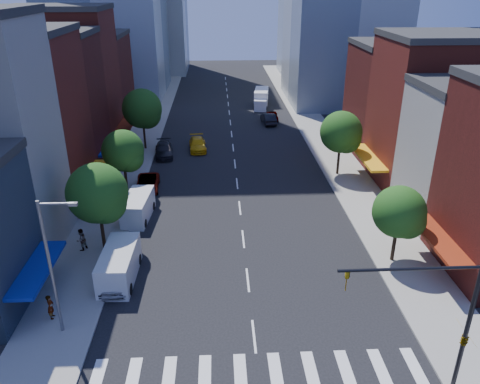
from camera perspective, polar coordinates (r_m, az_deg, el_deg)
The scene contains 30 objects.
ground at distance 30.45m, azimuth 1.72°, elevation -17.16°, with size 220.00×220.00×0.00m, color black.
sidewalk_left at distance 66.68m, azimuth -11.84°, elevation 6.32°, with size 5.00×120.00×0.15m, color gray.
sidewalk_right at distance 67.43m, azimuth 9.78°, elevation 6.69°, with size 5.00×120.00×0.15m, color gray.
crosswalk at distance 28.28m, azimuth 2.22°, elevation -21.18°, with size 19.00×3.00×0.01m, color silver.
bldg_left_2 at distance 48.74m, azimuth -25.91°, elevation 7.47°, with size 12.00×9.00×16.00m, color maroon.
bldg_left_3 at distance 56.52m, azimuth -22.73°, elevation 9.56°, with size 12.00×8.00×15.00m, color #4D1813.
bldg_left_4 at distance 64.20m, azimuth -20.50°, elevation 12.42°, with size 12.00×9.00×17.00m, color maroon.
bldg_left_5 at distance 73.53m, azimuth -18.21°, elevation 12.50°, with size 12.00×10.00×13.00m, color #4D1813.
bldg_right_1 at distance 46.39m, azimuth 27.13°, elevation 3.83°, with size 12.00×8.00×12.00m, color beige.
bldg_right_2 at distance 53.58m, azimuth 22.96°, elevation 8.79°, with size 12.00×10.00×15.00m, color maroon.
bldg_right_3 at distance 62.70m, azimuth 19.09°, elevation 10.48°, with size 12.00×10.00×13.00m, color #4D1813.
traffic_signal at distance 27.04m, azimuth 24.93°, elevation -14.68°, with size 7.24×2.24×8.00m.
streetlight at distance 29.67m, azimuth -21.90°, elevation -7.76°, with size 2.25×0.25×9.00m.
tree_left_near at distance 38.12m, azimuth -16.78°, elevation -0.42°, with size 4.80×4.80×7.30m.
tree_left_mid at distance 48.21m, azimuth -13.91°, elevation 4.71°, with size 4.20×4.20×6.65m.
tree_left_far at distance 61.23m, azimuth -11.70°, elevation 9.73°, with size 5.00×5.00×7.75m.
tree_right_near at distance 37.15m, azimuth 19.06°, elevation -2.56°, with size 4.00×4.00×6.20m.
tree_right_far at distance 52.78m, azimuth 12.37°, elevation 6.95°, with size 4.60×4.60×7.20m.
parked_car_front at distance 35.41m, azimuth -14.79°, elevation -9.74°, with size 1.89×4.69×1.60m, color #A6A6AA.
parked_car_second at distance 35.65m, azimuth -14.67°, elevation -9.47°, with size 1.70×4.87×1.61m, color black.
parked_car_third at distance 50.16m, azimuth -11.21°, elevation 1.05°, with size 2.33×5.04×1.40m, color #999999.
parked_car_rear at distance 59.68m, azimuth -9.24°, elevation 5.09°, with size 2.15×5.30×1.54m, color black.
cargo_van_near at distance 35.64m, azimuth -14.55°, elevation -8.72°, with size 2.41×5.68×2.40m.
cargo_van_far at distance 44.05m, azimuth -12.38°, elevation -1.89°, with size 2.54×5.42×2.24m.
taxi at distance 61.31m, azimuth -5.19°, elevation 5.81°, with size 2.09×5.14×1.49m, color #E0A80B.
traffic_car_oncoming at distance 72.90m, azimuth 3.49°, elevation 8.94°, with size 1.70×4.88×1.61m, color black.
traffic_car_far at distance 74.78m, azimuth 3.94°, elevation 9.29°, with size 1.79×4.46×1.52m, color #999999.
box_truck at distance 82.67m, azimuth 2.60°, elevation 11.25°, with size 3.13×7.59×2.97m.
pedestrian_near at distance 33.34m, azimuth -22.09°, elevation -12.83°, with size 0.63×0.41×1.73m, color #999999.
pedestrian_far at distance 40.07m, azimuth -18.80°, elevation -5.52°, with size 0.91×0.71×1.87m, color #999999.
Camera 1 is at (-2.00, -22.70, 20.20)m, focal length 35.00 mm.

